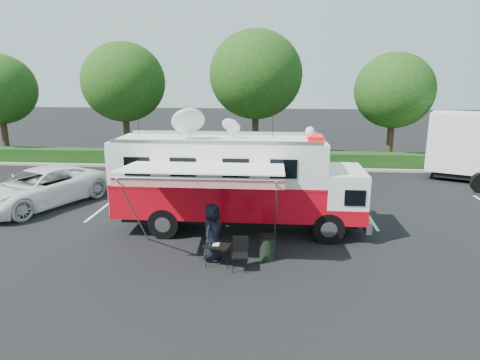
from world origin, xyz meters
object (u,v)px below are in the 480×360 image
Objects in this scene: folding_table at (217,246)px; command_truck at (237,181)px; trash_bin at (267,247)px; white_suv at (41,206)px.

command_truck is at bearing 84.40° from folding_table.
command_truck reaches higher than trash_bin.
command_truck is 11.39× the size of trash_bin.
trash_bin is at bearing -65.18° from command_truck.
command_truck reaches higher than folding_table.
trash_bin is (1.27, -2.75, -1.56)m from command_truck.
white_suv is 11.85m from trash_bin.
white_suv is 6.81× the size of folding_table.
command_truck is 3.41m from trash_bin.
white_suv is (-9.44, 2.30, -1.98)m from command_truck.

